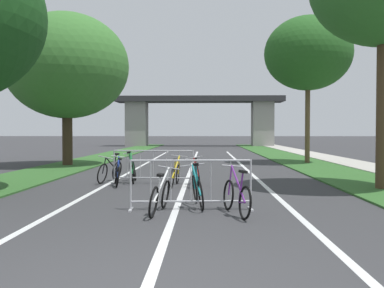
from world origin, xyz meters
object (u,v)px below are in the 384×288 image
Objects in this scene: tree_left_pine_near at (67,66)px; bicycle_green_7 at (133,170)px; tree_right_maple_mid at (308,54)px; bicycle_white_0 at (160,196)px; bicycle_blue_1 at (117,174)px; crowd_barrier_nearest at (191,185)px; bicycle_yellow_5 at (175,174)px; bicycle_red_2 at (197,174)px; crowd_barrier_second at (153,167)px; bicycle_purple_4 at (237,196)px; bicycle_teal_6 at (197,190)px; bicycle_black_3 at (110,171)px.

bicycle_green_7 is at bearing -57.17° from tree_left_pine_near.
bicycle_white_0 is (-6.10, -13.55, -5.22)m from tree_right_maple_mid.
bicycle_blue_1 is (3.86, -7.32, -4.36)m from tree_left_pine_near.
bicycle_yellow_5 is at bearing 98.54° from crowd_barrier_nearest.
bicycle_green_7 is at bearing -21.96° from bicycle_red_2.
crowd_barrier_nearest is 1.53× the size of bicycle_red_2.
crowd_barrier_nearest reaches higher than bicycle_white_0.
crowd_barrier_nearest is (-5.50, -13.17, -5.04)m from tree_right_maple_mid.
crowd_barrier_nearest and crowd_barrier_second have the same top height.
crowd_barrier_second is at bearing 106.35° from crowd_barrier_nearest.
tree_left_pine_near is 10.63m from bicycle_red_2.
tree_right_maple_mid is 13.13m from bicycle_blue_1.
crowd_barrier_nearest reaches higher than bicycle_purple_4.
bicycle_white_0 is at bearing -147.58° from crowd_barrier_nearest.
bicycle_yellow_5 is 1.00× the size of bicycle_teal_6.
tree_right_maple_mid is 2.90× the size of crowd_barrier_second.
tree_right_maple_mid is at bearing 51.81° from crowd_barrier_second.
tree_right_maple_mid is at bearing 35.37° from bicycle_blue_1.
crowd_barrier_nearest is 0.45m from bicycle_teal_6.
bicycle_green_7 is at bearing 54.26° from bicycle_blue_1.
bicycle_red_2 is 1.03× the size of bicycle_purple_4.
tree_right_maple_mid is 4.47× the size of bicycle_blue_1.
bicycle_black_3 is at bearing -134.88° from tree_right_maple_mid.
bicycle_red_2 is 0.99× the size of bicycle_yellow_5.
bicycle_yellow_5 is at bearing 6.18° from bicycle_red_2.
bicycle_yellow_5 is at bearing -52.87° from tree_left_pine_near.
bicycle_purple_4 is at bearing 101.58° from bicycle_red_2.
tree_left_pine_near is at bearing 112.26° from bicycle_teal_6.
tree_right_maple_mid is 4.46× the size of bicycle_white_0.
bicycle_white_0 is 4.30m from bicycle_yellow_5.
bicycle_red_2 is at bearing -28.25° from bicycle_green_7.
tree_left_pine_near is 4.30× the size of bicycle_green_7.
bicycle_black_3 is (-8.26, -8.29, -5.20)m from tree_right_maple_mid.
tree_left_pine_near is 10.30m from bicycle_yellow_5.
tree_left_pine_near is 13.73m from bicycle_white_0.
tree_left_pine_near is 9.36m from bicycle_blue_1.
crowd_barrier_nearest is 5.27m from bicycle_green_7.
crowd_barrier_second reaches higher than bicycle_green_7.
bicycle_black_3 reaches higher than bicycle_blue_1.
bicycle_purple_4 is at bearing -66.19° from bicycle_yellow_5.
bicycle_blue_1 is 0.93m from bicycle_black_3.
bicycle_yellow_5 is at bearing 93.68° from bicycle_teal_6.
crowd_barrier_nearest is 1.57× the size of bicycle_purple_4.
crowd_barrier_nearest is 4.68m from bicycle_blue_1.
crowd_barrier_second is 1.49m from bicycle_black_3.
tree_left_pine_near reaches higher than bicycle_blue_1.
bicycle_green_7 is at bearing 107.99° from bicycle_teal_6.
bicycle_green_7 is (4.19, -6.50, -4.32)m from tree_left_pine_near.
crowd_barrier_nearest is at bearing -112.66° from tree_right_maple_mid.
bicycle_teal_6 is at bearing 72.72° from crowd_barrier_nearest.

